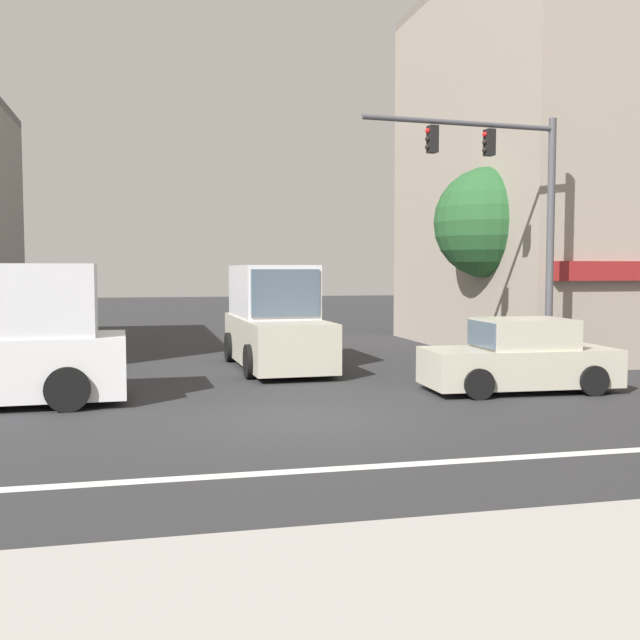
# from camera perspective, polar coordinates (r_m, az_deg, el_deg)

# --- Properties ---
(ground_plane) EXTENTS (120.00, 120.00, 0.00)m
(ground_plane) POSITION_cam_1_polar(r_m,az_deg,el_deg) (13.46, -1.52, -7.43)
(ground_plane) COLOR #2B2B2D
(lane_marking_stripe) EXTENTS (9.00, 0.24, 0.01)m
(lane_marking_stripe) POSITION_cam_1_polar(r_m,az_deg,el_deg) (10.15, 2.58, -11.17)
(lane_marking_stripe) COLOR silver
(lane_marking_stripe) RESTS_ON ground
(building_right_corner) EXTENTS (13.65, 11.41, 12.18)m
(building_right_corner) POSITION_cam_1_polar(r_m,az_deg,el_deg) (28.30, 23.00, 10.56)
(building_right_corner) COLOR gray
(building_right_corner) RESTS_ON ground
(street_tree) EXTENTS (3.26, 3.26, 5.64)m
(street_tree) POSITION_cam_1_polar(r_m,az_deg,el_deg) (22.62, 12.77, 7.19)
(street_tree) COLOR #4C3823
(street_tree) RESTS_ON ground
(utility_pole_far_right) EXTENTS (1.40, 0.22, 8.11)m
(utility_pole_far_right) POSITION_cam_1_polar(r_m,az_deg,el_deg) (24.33, 13.91, 7.46)
(utility_pole_far_right) COLOR brown
(utility_pole_far_right) RESTS_ON ground
(traffic_light_mast) EXTENTS (4.88, 0.51, 6.20)m
(traffic_light_mast) POSITION_cam_1_polar(r_m,az_deg,el_deg) (18.27, 14.64, 8.58)
(traffic_light_mast) COLOR #47474C
(traffic_light_mast) RESTS_ON ground
(sedan_crossing_center) EXTENTS (4.17, 2.02, 1.58)m
(sedan_crossing_center) POSITION_cam_1_polar(r_m,az_deg,el_deg) (16.77, 14.98, -2.86)
(sedan_crossing_center) COLOR #B7B29E
(sedan_crossing_center) RESTS_ON ground
(box_truck_crossing_rightbound) EXTENTS (2.36, 5.65, 2.75)m
(box_truck_crossing_rightbound) POSITION_cam_1_polar(r_m,az_deg,el_deg) (20.15, -3.46, -0.08)
(box_truck_crossing_rightbound) COLOR #B7B29E
(box_truck_crossing_rightbound) RESTS_ON ground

